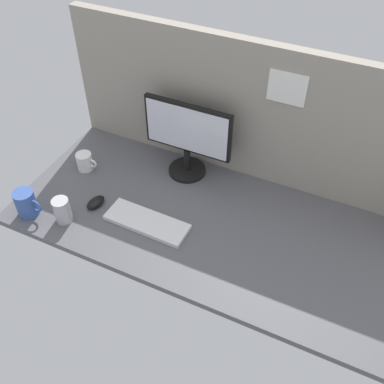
{
  "coord_description": "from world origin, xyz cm",
  "views": [
    {
      "loc": [
        45.6,
        -123.03,
        144.8
      ],
      "look_at": [
        -10.74,
        0.0,
        14.0
      ],
      "focal_mm": 41.92,
      "sensor_mm": 36.0,
      "label": 1
    }
  ],
  "objects_px": {
    "mug_ceramic_blue": "(26,203)",
    "mug_steel": "(62,210)",
    "monitor": "(187,136)",
    "keyboard": "(147,222)",
    "mug_ceramic_white": "(85,162)",
    "mouse": "(96,202)"
  },
  "relations": [
    {
      "from": "mug_steel",
      "to": "mug_ceramic_blue",
      "type": "bearing_deg",
      "value": -167.49
    },
    {
      "from": "mug_ceramic_blue",
      "to": "mug_ceramic_white",
      "type": "xyz_separation_m",
      "value": [
        0.05,
        0.36,
        -0.02
      ]
    },
    {
      "from": "keyboard",
      "to": "mug_ceramic_white",
      "type": "relative_size",
      "value": 3.4
    },
    {
      "from": "monitor",
      "to": "keyboard",
      "type": "distance_m",
      "value": 0.44
    },
    {
      "from": "mouse",
      "to": "mug_ceramic_blue",
      "type": "bearing_deg",
      "value": -133.71
    },
    {
      "from": "mug_ceramic_blue",
      "to": "keyboard",
      "type": "bearing_deg",
      "value": 18.7
    },
    {
      "from": "keyboard",
      "to": "mug_ceramic_blue",
      "type": "xyz_separation_m",
      "value": [
        -0.5,
        -0.17,
        0.05
      ]
    },
    {
      "from": "monitor",
      "to": "mug_ceramic_blue",
      "type": "bearing_deg",
      "value": -132.27
    },
    {
      "from": "mug_ceramic_white",
      "to": "monitor",
      "type": "bearing_deg",
      "value": 23.48
    },
    {
      "from": "mug_steel",
      "to": "mug_ceramic_white",
      "type": "bearing_deg",
      "value": 109.22
    },
    {
      "from": "keyboard",
      "to": "mug_ceramic_blue",
      "type": "relative_size",
      "value": 2.83
    },
    {
      "from": "keyboard",
      "to": "mouse",
      "type": "xyz_separation_m",
      "value": [
        -0.26,
        -0.0,
        0.01
      ]
    },
    {
      "from": "mug_ceramic_blue",
      "to": "mug_steel",
      "type": "xyz_separation_m",
      "value": [
        0.16,
        0.04,
        -0.0
      ]
    },
    {
      "from": "mug_ceramic_blue",
      "to": "mug_ceramic_white",
      "type": "relative_size",
      "value": 1.2
    },
    {
      "from": "mug_steel",
      "to": "monitor",
      "type": "bearing_deg",
      "value": 56.53
    },
    {
      "from": "monitor",
      "to": "keyboard",
      "type": "height_order",
      "value": "monitor"
    },
    {
      "from": "mug_ceramic_blue",
      "to": "mug_steel",
      "type": "relative_size",
      "value": 1.12
    },
    {
      "from": "mug_ceramic_blue",
      "to": "mug_steel",
      "type": "height_order",
      "value": "mug_ceramic_blue"
    },
    {
      "from": "mug_steel",
      "to": "mouse",
      "type": "bearing_deg",
      "value": 61.07
    },
    {
      "from": "keyboard",
      "to": "monitor",
      "type": "bearing_deg",
      "value": 90.07
    },
    {
      "from": "monitor",
      "to": "mug_ceramic_blue",
      "type": "xyz_separation_m",
      "value": [
        -0.51,
        -0.56,
        -0.15
      ]
    },
    {
      "from": "mouse",
      "to": "mug_ceramic_blue",
      "type": "distance_m",
      "value": 0.29
    }
  ]
}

